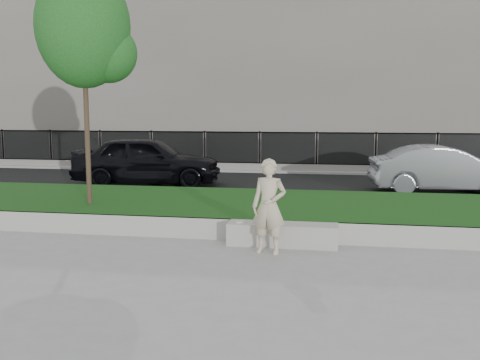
% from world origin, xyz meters
% --- Properties ---
extents(ground, '(90.00, 90.00, 0.00)m').
position_xyz_m(ground, '(0.00, 0.00, 0.00)').
color(ground, gray).
rests_on(ground, ground).
extents(grass_bank, '(34.00, 4.00, 0.40)m').
position_xyz_m(grass_bank, '(0.00, 3.00, 0.20)').
color(grass_bank, black).
rests_on(grass_bank, ground).
extents(grass_kerb, '(34.00, 0.08, 0.40)m').
position_xyz_m(grass_kerb, '(0.00, 1.04, 0.20)').
color(grass_kerb, '#A19E96').
rests_on(grass_kerb, ground).
extents(street, '(34.00, 7.00, 0.04)m').
position_xyz_m(street, '(0.00, 8.50, 0.02)').
color(street, black).
rests_on(street, ground).
extents(far_pavement, '(34.00, 3.00, 0.12)m').
position_xyz_m(far_pavement, '(0.00, 13.00, 0.06)').
color(far_pavement, gray).
rests_on(far_pavement, ground).
extents(iron_fence, '(32.00, 0.30, 1.50)m').
position_xyz_m(iron_fence, '(0.00, 12.00, 0.54)').
color(iron_fence, slate).
rests_on(iron_fence, far_pavement).
extents(building_facade, '(34.00, 10.00, 10.00)m').
position_xyz_m(building_facade, '(0.00, 20.00, 5.00)').
color(building_facade, slate).
rests_on(building_facade, ground).
extents(stone_bench, '(1.97, 0.49, 0.40)m').
position_xyz_m(stone_bench, '(1.35, 0.80, 0.20)').
color(stone_bench, '#A19E96').
rests_on(stone_bench, ground).
extents(man, '(0.64, 0.48, 1.61)m').
position_xyz_m(man, '(1.16, 0.25, 0.81)').
color(man, beige).
rests_on(man, ground).
extents(book, '(0.26, 0.25, 0.02)m').
position_xyz_m(book, '(0.58, 0.77, 0.42)').
color(book, beige).
rests_on(book, stone_bench).
extents(young_tree, '(2.06, 1.97, 5.04)m').
position_xyz_m(young_tree, '(-2.94, 2.22, 4.06)').
color(young_tree, '#38281C').
rests_on(young_tree, grass_bank).
extents(car_dark, '(4.83, 2.39, 1.58)m').
position_xyz_m(car_dark, '(-3.61, 7.59, 0.83)').
color(car_dark, black).
rests_on(car_dark, street).
extents(car_silver, '(4.28, 1.87, 1.37)m').
position_xyz_m(car_silver, '(5.39, 7.60, 0.72)').
color(car_silver, gray).
rests_on(car_silver, street).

